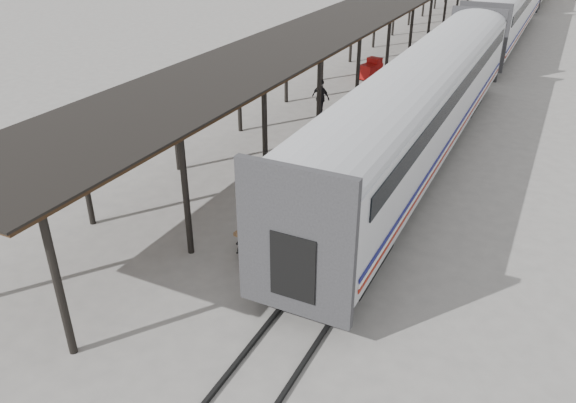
% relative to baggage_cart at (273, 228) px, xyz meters
% --- Properties ---
extents(ground, '(160.00, 160.00, 0.00)m').
position_rel_baggage_cart_xyz_m(ground, '(-0.79, 0.50, -0.65)').
color(ground, slate).
rests_on(ground, ground).
extents(train, '(3.45, 76.01, 4.01)m').
position_rel_baggage_cart_xyz_m(train, '(2.40, 34.29, 2.04)').
color(train, silver).
rests_on(train, ground).
extents(canopy, '(4.90, 64.30, 4.15)m').
position_rel_baggage_cart_xyz_m(canopy, '(-4.19, 24.50, 3.36)').
color(canopy, '#422B19').
rests_on(canopy, ground).
extents(rails, '(1.54, 150.00, 0.12)m').
position_rel_baggage_cart_xyz_m(rails, '(2.41, 34.50, -0.59)').
color(rails, black).
rests_on(rails, ground).
extents(baggage_cart, '(1.59, 2.56, 0.86)m').
position_rel_baggage_cart_xyz_m(baggage_cart, '(0.00, 0.00, 0.00)').
color(baggage_cart, brown).
rests_on(baggage_cart, ground).
extents(suitcase_stack, '(1.25, 1.07, 0.58)m').
position_rel_baggage_cart_xyz_m(suitcase_stack, '(-0.06, 0.37, 0.39)').
color(suitcase_stack, '#3D3D3F').
rests_on(suitcase_stack, baggage_cart).
extents(luggage_tug, '(1.22, 1.63, 1.28)m').
position_rel_baggage_cart_xyz_m(luggage_tug, '(-3.53, 19.97, -0.06)').
color(luggage_tug, '#990F0D').
rests_on(luggage_tug, ground).
extents(porter, '(0.46, 0.64, 1.63)m').
position_rel_baggage_cart_xyz_m(porter, '(0.25, -0.65, 1.03)').
color(porter, navy).
rests_on(porter, baggage_cart).
extents(pedestrian, '(1.19, 0.75, 1.88)m').
position_rel_baggage_cart_xyz_m(pedestrian, '(-3.67, 12.34, 0.29)').
color(pedestrian, black).
rests_on(pedestrian, ground).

